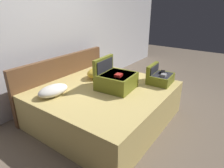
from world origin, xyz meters
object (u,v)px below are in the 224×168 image
object	(u,v)px
hard_case_medium	(160,77)
pillow_center_head	(53,90)
bed	(105,104)
hard_case_large	(116,79)
pillow_near_headboard	(98,72)

from	to	relation	value
hard_case_medium	pillow_center_head	xyz separation A→B (m)	(-1.28, 1.01, -0.03)
bed	hard_case_large	bearing A→B (deg)	-54.45
pillow_center_head	pillow_near_headboard	bearing A→B (deg)	-3.25
hard_case_large	pillow_near_headboard	bearing A→B (deg)	62.37
pillow_near_headboard	pillow_center_head	size ratio (longest dim) A/B	1.01
pillow_near_headboard	bed	bearing A→B (deg)	-129.11
hard_case_medium	bed	bearing A→B (deg)	136.48
bed	pillow_center_head	xyz separation A→B (m)	(-0.60, 0.43, 0.34)
hard_case_medium	pillow_near_headboard	size ratio (longest dim) A/B	0.91
bed	pillow_center_head	size ratio (longest dim) A/B	4.25
hard_case_large	pillow_near_headboard	world-z (taller)	hard_case_large
hard_case_large	hard_case_medium	world-z (taller)	hard_case_large
bed	hard_case_medium	distance (m)	0.97
hard_case_large	hard_case_medium	distance (m)	0.74
pillow_near_headboard	hard_case_large	bearing A→B (deg)	-112.76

